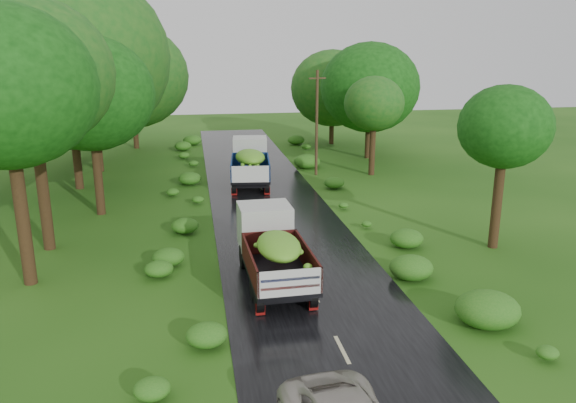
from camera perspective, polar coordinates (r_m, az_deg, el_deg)
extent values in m
plane|color=#1C490F|center=(17.22, 5.52, -14.79)|extent=(120.00, 120.00, 0.00)
cube|color=black|center=(21.55, 2.04, -8.17)|extent=(6.50, 80.00, 0.02)
cube|color=#BFB78C|center=(17.21, 5.52, -14.73)|extent=(0.12, 1.60, 0.00)
cube|color=#BFB78C|center=(20.66, 2.61, -9.24)|extent=(0.12, 1.60, 0.00)
cube|color=#BFB78C|center=(24.27, 0.60, -5.33)|extent=(0.12, 1.60, 0.00)
cube|color=#BFB78C|center=(27.99, -0.86, -2.45)|extent=(0.12, 1.60, 0.00)
cube|color=#BFB78C|center=(31.78, -1.97, -0.25)|extent=(0.12, 1.60, 0.00)
cube|color=#BFB78C|center=(35.61, -2.85, 1.49)|extent=(0.12, 1.60, 0.00)
cube|color=#BFB78C|center=(39.48, -3.55, 2.88)|extent=(0.12, 1.60, 0.00)
cube|color=#BFB78C|center=(43.37, -4.13, 4.03)|extent=(0.12, 1.60, 0.00)
cube|color=#BFB78C|center=(47.28, -4.62, 4.98)|extent=(0.12, 1.60, 0.00)
cube|color=#BFB78C|center=(51.21, -5.03, 5.79)|extent=(0.12, 1.60, 0.00)
cube|color=#BFB78C|center=(55.14, -5.38, 6.48)|extent=(0.12, 1.60, 0.00)
cube|color=black|center=(21.14, -1.42, -6.89)|extent=(1.79, 5.33, 0.26)
cylinder|color=black|center=(22.83, -4.54, -5.57)|extent=(0.29, 0.95, 0.94)
cylinder|color=black|center=(23.10, -0.04, -5.26)|extent=(0.29, 0.95, 0.94)
cylinder|color=black|center=(19.97, -3.40, -8.75)|extent=(0.29, 0.95, 0.94)
cylinder|color=black|center=(20.28, 1.74, -8.33)|extent=(0.29, 0.95, 0.94)
cylinder|color=black|center=(19.11, -2.98, -9.91)|extent=(0.29, 0.95, 0.94)
cylinder|color=black|center=(19.43, 2.40, -9.45)|extent=(0.29, 0.95, 0.94)
cube|color=maroon|center=(18.92, -2.82, -10.89)|extent=(0.32, 0.05, 0.42)
cube|color=maroon|center=(19.24, 2.63, -10.40)|extent=(0.32, 0.05, 0.42)
cube|color=silver|center=(22.73, -2.38, -2.51)|extent=(2.13, 1.85, 1.78)
cube|color=black|center=(20.16, -0.93, -7.40)|extent=(2.29, 4.10, 0.15)
cube|color=#460C0F|center=(19.82, -3.91, -6.24)|extent=(0.21, 4.03, 0.89)
cube|color=#460C0F|center=(20.17, 1.99, -5.81)|extent=(0.21, 4.03, 0.89)
cube|color=#460C0F|center=(21.79, -1.90, -4.15)|extent=(2.16, 0.15, 0.89)
cube|color=silver|center=(18.18, 0.23, -8.28)|extent=(2.16, 0.15, 0.89)
ellipsoid|color=#4D8D19|center=(19.77, -0.94, -4.52)|extent=(1.92, 3.44, 0.94)
cube|color=black|center=(36.07, -3.84, 2.69)|extent=(2.32, 5.86, 0.28)
cylinder|color=black|center=(38.15, -5.33, 3.14)|extent=(0.39, 1.04, 1.02)
cylinder|color=black|center=(38.14, -2.36, 3.19)|extent=(0.39, 1.04, 1.02)
cylinder|color=black|center=(34.85, -5.44, 1.94)|extent=(0.39, 1.04, 1.02)
cylinder|color=black|center=(34.85, -2.20, 2.00)|extent=(0.39, 1.04, 1.02)
cylinder|color=black|center=(33.85, -5.48, 1.53)|extent=(0.39, 1.04, 1.02)
cylinder|color=black|center=(33.84, -2.15, 1.59)|extent=(0.39, 1.04, 1.02)
cube|color=maroon|center=(33.57, -5.49, 1.02)|extent=(0.35, 0.08, 0.46)
cube|color=maroon|center=(33.57, -2.13, 1.08)|extent=(0.35, 0.08, 0.46)
cube|color=silver|center=(38.08, -3.88, 5.08)|extent=(2.42, 2.14, 1.93)
cube|color=black|center=(34.98, -3.84, 2.66)|extent=(2.76, 4.58, 0.16)
cube|color=navy|center=(34.88, -5.71, 3.53)|extent=(0.52, 4.35, 0.96)
cube|color=navy|center=(34.88, -2.00, 3.60)|extent=(0.52, 4.35, 0.96)
cube|color=navy|center=(36.96, -3.86, 4.26)|extent=(2.33, 0.32, 0.96)
cube|color=silver|center=(32.77, -3.84, 2.79)|extent=(2.33, 0.32, 0.96)
ellipsoid|color=#4D8D19|center=(34.74, -3.87, 4.54)|extent=(2.32, 3.85, 1.02)
cylinder|color=#382616|center=(38.44, 2.93, 7.90)|extent=(0.24, 0.24, 7.11)
cube|color=#382616|center=(38.15, 3.00, 12.40)|extent=(1.23, 0.38, 0.09)
cylinder|color=black|center=(22.36, -25.83, 2.31)|extent=(0.48, 0.48, 8.31)
ellipsoid|color=#0E420C|center=(21.93, -26.81, 10.36)|extent=(3.56, 3.56, 3.20)
cylinder|color=black|center=(26.00, -24.02, 4.55)|extent=(0.49, 0.49, 8.63)
ellipsoid|color=#0E420C|center=(25.65, -24.84, 11.74)|extent=(3.71, 3.71, 3.34)
cylinder|color=black|center=(30.77, -18.98, 5.24)|extent=(0.45, 0.45, 7.21)
ellipsoid|color=#0E420C|center=(30.44, -19.44, 10.31)|extent=(3.59, 3.59, 3.23)
cylinder|color=black|center=(36.84, -21.04, 8.11)|extent=(0.50, 0.50, 9.09)
ellipsoid|color=#0E420C|center=(36.61, -21.58, 13.46)|extent=(4.92, 4.92, 4.43)
cylinder|color=black|center=(41.74, -18.89, 7.69)|extent=(0.45, 0.45, 7.10)
ellipsoid|color=#0E420C|center=(41.49, -19.22, 11.37)|extent=(3.67, 3.67, 3.30)
cylinder|color=black|center=(45.25, -19.24, 8.21)|extent=(0.45, 0.45, 7.10)
ellipsoid|color=#0E420C|center=(45.02, -19.55, 11.61)|extent=(4.24, 4.24, 3.82)
cylinder|color=black|center=(50.55, -15.40, 9.14)|extent=(0.45, 0.45, 6.98)
ellipsoid|color=#0E420C|center=(50.34, -15.62, 12.13)|extent=(4.38, 4.38, 3.94)
cylinder|color=black|center=(25.90, 20.67, 2.02)|extent=(0.43, 0.43, 6.12)
ellipsoid|color=#155617|center=(25.50, 21.17, 7.10)|extent=(2.80, 2.80, 2.52)
cylinder|color=black|center=(39.00, 8.61, 6.72)|extent=(0.41, 0.41, 5.59)
ellipsoid|color=#155617|center=(38.73, 8.74, 9.83)|extent=(2.85, 2.85, 2.57)
cylinder|color=black|center=(44.94, 8.19, 8.36)|extent=(0.43, 0.43, 6.30)
ellipsoid|color=#155617|center=(44.70, 8.31, 11.40)|extent=(3.92, 3.92, 3.53)
cylinder|color=black|center=(51.33, 4.48, 9.00)|extent=(0.42, 0.42, 5.68)
ellipsoid|color=#155617|center=(51.13, 4.53, 11.41)|extent=(3.88, 3.88, 3.49)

